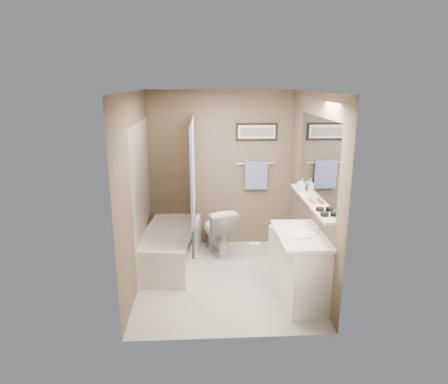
{
  "coord_description": "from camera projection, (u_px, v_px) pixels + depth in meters",
  "views": [
    {
      "loc": [
        -0.27,
        -4.74,
        2.52
      ],
      "look_at": [
        0.0,
        0.15,
        1.15
      ],
      "focal_mm": 32.0,
      "sensor_mm": 36.0,
      "label": 1
    }
  ],
  "objects": [
    {
      "name": "mirror",
      "position": [
        317.0,
        159.0,
        4.73
      ],
      "size": [
        0.02,
        1.6,
        1.0
      ],
      "primitive_type": "cube",
      "color": "silver",
      "rests_on": "wall_right"
    },
    {
      "name": "art_image",
      "position": [
        257.0,
        132.0,
        5.97
      ],
      "size": [
        0.5,
        0.0,
        0.13
      ],
      "primitive_type": "cube",
      "color": "#595959",
      "rests_on": "art_mat"
    },
    {
      "name": "bathtub",
      "position": [
        170.0,
        247.0,
        5.64
      ],
      "size": [
        0.88,
        1.58,
        0.5
      ],
      "primitive_type": "cube",
      "rotation": [
        0.0,
        0.0,
        -0.12
      ],
      "color": "white",
      "rests_on": "ground"
    },
    {
      "name": "shelf",
      "position": [
        310.0,
        201.0,
        4.87
      ],
      "size": [
        0.12,
        1.6,
        0.03
      ],
      "primitive_type": "cube",
      "color": "silver",
      "rests_on": "wall_right"
    },
    {
      "name": "toilet",
      "position": [
        218.0,
        230.0,
        5.97
      ],
      "size": [
        0.59,
        0.8,
        0.72
      ],
      "primitive_type": "imported",
      "rotation": [
        0.0,
        0.0,
        3.43
      ],
      "color": "white",
      "rests_on": "ground"
    },
    {
      "name": "curtain_rod",
      "position": [
        192.0,
        118.0,
        5.16
      ],
      "size": [
        0.02,
        1.55,
        0.02
      ],
      "primitive_type": "cylinder",
      "rotation": [
        1.57,
        0.0,
        0.0
      ],
      "color": "silver",
      "rests_on": "wall_left"
    },
    {
      "name": "towel_bar",
      "position": [
        256.0,
        163.0,
        6.1
      ],
      "size": [
        0.6,
        0.02,
        0.02
      ],
      "primitive_type": "cylinder",
      "rotation": [
        0.0,
        1.57,
        0.0
      ],
      "color": "silver",
      "rests_on": "wall_back"
    },
    {
      "name": "wall_right",
      "position": [
        311.0,
        190.0,
        4.99
      ],
      "size": [
        0.04,
        2.5,
        2.4
      ],
      "primitive_type": "cube",
      "color": "brown",
      "rests_on": "ground"
    },
    {
      "name": "countertop",
      "position": [
        301.0,
        235.0,
        4.54
      ],
      "size": [
        0.54,
        0.96,
        0.04
      ],
      "primitive_type": "cube",
      "color": "white",
      "rests_on": "vanity"
    },
    {
      "name": "door_handle",
      "position": [
        254.0,
        244.0,
        3.85
      ],
      "size": [
        0.1,
        0.02,
        0.02
      ],
      "primitive_type": "cylinder",
      "rotation": [
        0.0,
        1.57,
        0.0
      ],
      "color": "silver",
      "rests_on": "door"
    },
    {
      "name": "art_mat",
      "position": [
        257.0,
        132.0,
        5.97
      ],
      "size": [
        0.56,
        0.0,
        0.2
      ],
      "primitive_type": "cube",
      "color": "white",
      "rests_on": "art_frame"
    },
    {
      "name": "soap_bottle",
      "position": [
        302.0,
        185.0,
        5.25
      ],
      "size": [
        0.08,
        0.08,
        0.16
      ],
      "primitive_type": "imported",
      "rotation": [
        0.0,
        0.0,
        -0.06
      ],
      "color": "#999999",
      "rests_on": "shelf"
    },
    {
      "name": "glass_jar",
      "position": [
        300.0,
        185.0,
        5.35
      ],
      "size": [
        0.08,
        0.08,
        0.1
      ],
      "primitive_type": "cylinder",
      "color": "silver",
      "rests_on": "shelf"
    },
    {
      "name": "wall_back",
      "position": [
        220.0,
        170.0,
        6.11
      ],
      "size": [
        2.2,
        0.04,
        2.4
      ],
      "primitive_type": "cube",
      "color": "brown",
      "rests_on": "ground"
    },
    {
      "name": "vanity",
      "position": [
        300.0,
        269.0,
        4.66
      ],
      "size": [
        0.62,
        0.96,
        0.8
      ],
      "primitive_type": "cube",
      "rotation": [
        0.0,
        0.0,
        0.14
      ],
      "color": "white",
      "rests_on": "ground"
    },
    {
      "name": "ceiling",
      "position": [
        225.0,
        93.0,
        4.61
      ],
      "size": [
        2.2,
        2.5,
        0.04
      ],
      "primitive_type": "cube",
      "color": "white",
      "rests_on": "wall_back"
    },
    {
      "name": "door",
      "position": [
        289.0,
        245.0,
        3.82
      ],
      "size": [
        0.8,
        0.02,
        2.0
      ],
      "primitive_type": "cube",
      "color": "silver",
      "rests_on": "wall_front"
    },
    {
      "name": "faucet_spout",
      "position": [
        318.0,
        229.0,
        4.53
      ],
      "size": [
        0.02,
        0.02,
        0.1
      ],
      "primitive_type": "cylinder",
      "color": "silver",
      "rests_on": "countertop"
    },
    {
      "name": "tub_rim",
      "position": [
        169.0,
        231.0,
        5.57
      ],
      "size": [
        0.56,
        1.36,
        0.02
      ],
      "primitive_type": "cube",
      "color": "beige",
      "rests_on": "bathtub"
    },
    {
      "name": "curtain_lower",
      "position": [
        194.0,
        225.0,
        5.56
      ],
      "size": [
        0.03,
        1.45,
        0.36
      ],
      "primitive_type": "cube",
      "color": "#283B4C",
      "rests_on": "curtain_rod"
    },
    {
      "name": "tile_surround",
      "position": [
        142.0,
        197.0,
        5.41
      ],
      "size": [
        0.02,
        1.55,
        2.0
      ],
      "primitive_type": "cube",
      "color": "beige",
      "rests_on": "wall_left"
    },
    {
      "name": "towel",
      "position": [
        256.0,
        175.0,
        6.13
      ],
      "size": [
        0.34,
        0.05,
        0.44
      ],
      "primitive_type": "cube",
      "color": "#99A9DF",
      "rests_on": "towel_bar"
    },
    {
      "name": "curtain_upper",
      "position": [
        193.0,
        167.0,
        5.34
      ],
      "size": [
        0.03,
        1.45,
        1.28
      ],
      "primitive_type": "cube",
      "color": "silver",
      "rests_on": "curtain_rod"
    },
    {
      "name": "candle_bowl_far",
      "position": [
        320.0,
        209.0,
        4.45
      ],
      "size": [
        0.09,
        0.09,
        0.04
      ],
      "primitive_type": "cylinder",
      "color": "black",
      "rests_on": "shelf"
    },
    {
      "name": "wall_front",
      "position": [
        232.0,
        226.0,
        3.75
      ],
      "size": [
        2.2,
        0.04,
        2.4
      ],
      "primitive_type": "cube",
      "color": "brown",
      "rests_on": "ground"
    },
    {
      "name": "sink_basin",
      "position": [
        300.0,
        233.0,
        4.54
      ],
      "size": [
        0.34,
        0.34,
        0.01
      ],
      "primitive_type": "cylinder",
      "color": "white",
      "rests_on": "countertop"
    },
    {
      "name": "faucet_knob",
      "position": [
        315.0,
        228.0,
        4.64
      ],
      "size": [
        0.05,
        0.05,
        0.05
      ],
      "primitive_type": "sphere",
      "color": "white",
      "rests_on": "countertop"
    },
    {
      "name": "hair_brush_front",
      "position": [
        312.0,
        200.0,
        4.78
      ],
      "size": [
        0.05,
        0.22,
        0.04
      ],
      "primitive_type": "cylinder",
      "rotation": [
        1.57,
        0.0,
        0.05
      ],
      "color": "orange",
      "rests_on": "shelf"
    },
    {
      "name": "candle_bowl_near",
      "position": [
        325.0,
        214.0,
        4.29
      ],
      "size": [
        0.09,
        0.09,
        0.04
      ],
      "primitive_type": "cylinder",
      "color": "black",
      "rests_on": "shelf"
    },
    {
      "name": "ground",
      "position": [
        225.0,
        279.0,
        5.25
      ],
      "size": [
        2.5,
        2.5,
        0.0
      ],
      "primitive_type": "plane",
      "color": "beige",
      "rests_on": "ground"
    },
    {
      "name": "art_frame",
      "position": [
        257.0,
        132.0,
        5.99
      ],
      "size": [
        0.62,
        0.02,
        0.26
      ],
      "primitive_type": "cube",
      "color": "black",
      "rests_on": "wall_back"
    },
    {
      "name": "pink_comb",
      "position": [
        306.0,
        195.0,
        5.06
      ],
      "size": [
        0.03,
        0.16,
        0.01
      ],
      "primitive_type": "cube",
      "rotation": [
        0.0,
        0.0,
        0.0
      ],
      "color": "pink",
      "rests_on": "shelf"
    },
    {
      "name": "wall_left",
      "position": [
        137.0,
        193.0,
        4.87
      ],
      "size": [
        0.04,
        2.5,
        2.4
      ],
      "primitive_type": "cube",
      "color": "brown",
      "rests_on": "ground"
    }
  ]
}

